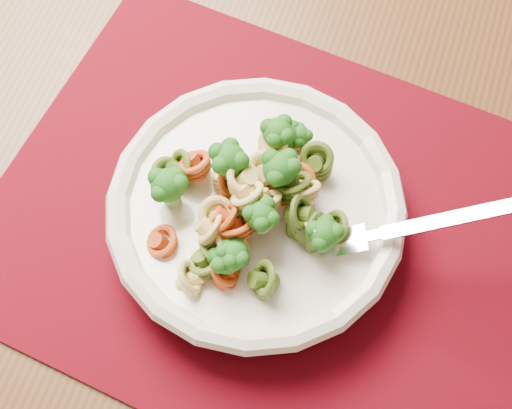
% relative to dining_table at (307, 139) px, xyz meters
% --- Properties ---
extents(dining_table, '(1.52, 1.02, 0.78)m').
position_rel_dining_table_xyz_m(dining_table, '(0.00, 0.00, 0.00)').
color(dining_table, '#563118').
rests_on(dining_table, ground).
extents(placemat, '(0.49, 0.39, 0.00)m').
position_rel_dining_table_xyz_m(placemat, '(0.02, -0.15, 0.10)').
color(placemat, '#51030B').
rests_on(placemat, dining_table).
extents(pasta_bowl, '(0.24, 0.24, 0.05)m').
position_rel_dining_table_xyz_m(pasta_bowl, '(0.00, -0.15, 0.13)').
color(pasta_bowl, silver).
rests_on(pasta_bowl, placemat).
extents(pasta_broccoli_heap, '(0.21, 0.21, 0.06)m').
position_rel_dining_table_xyz_m(pasta_broccoli_heap, '(0.00, -0.15, 0.15)').
color(pasta_broccoli_heap, tan).
rests_on(pasta_broccoli_heap, pasta_bowl).
extents(fork, '(0.17, 0.10, 0.08)m').
position_rel_dining_table_xyz_m(fork, '(0.08, -0.16, 0.15)').
color(fork, silver).
rests_on(fork, pasta_bowl).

